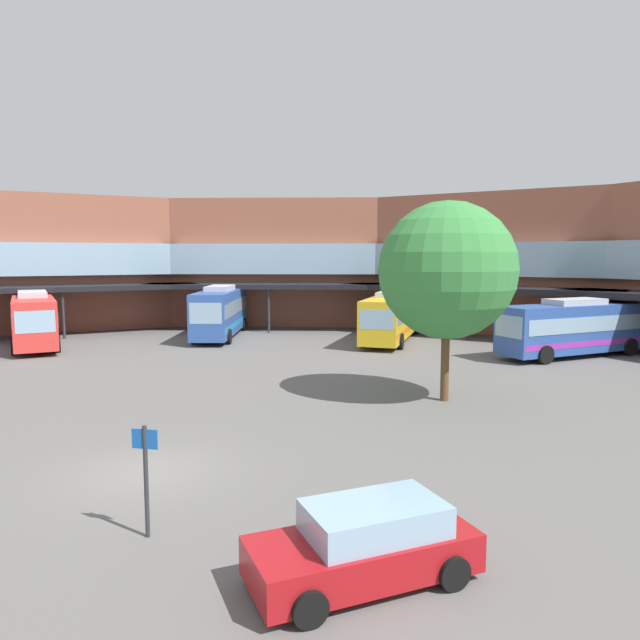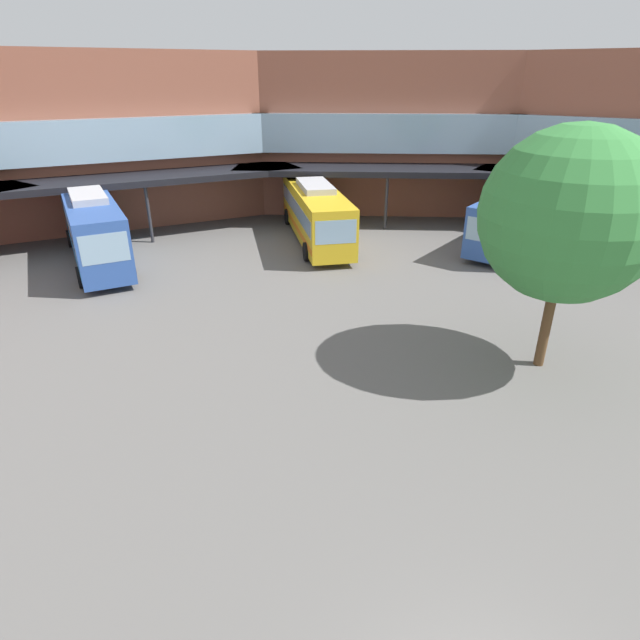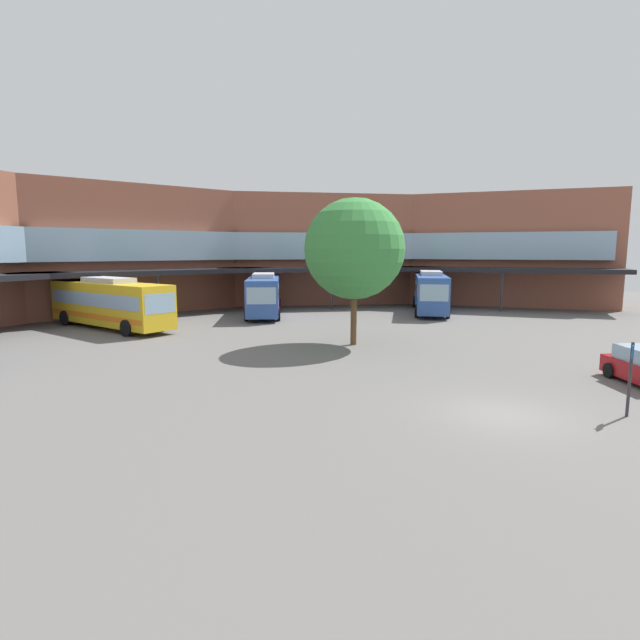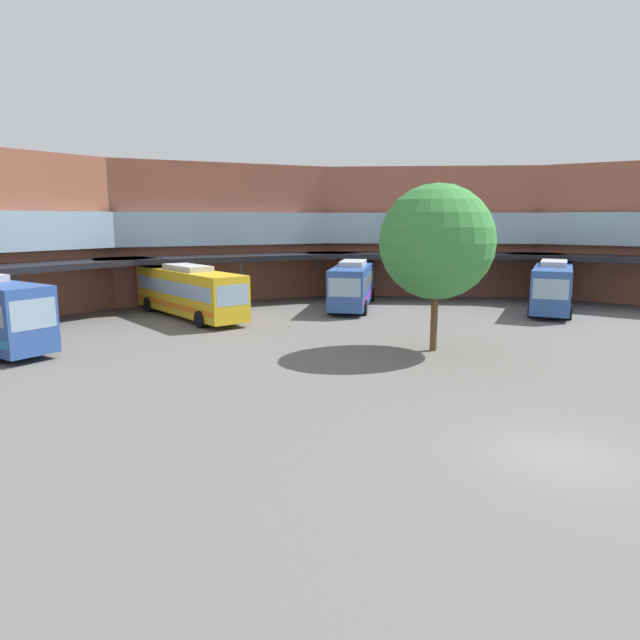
{
  "view_description": "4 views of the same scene",
  "coord_description": "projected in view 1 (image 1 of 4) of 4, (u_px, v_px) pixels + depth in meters",
  "views": [
    {
      "loc": [
        9.48,
        -14.26,
        6.24
      ],
      "look_at": [
        1.4,
        13.42,
        3.08
      ],
      "focal_mm": 32.74,
      "sensor_mm": 36.0,
      "label": 1
    },
    {
      "loc": [
        -3.69,
        -3.87,
        9.91
      ],
      "look_at": [
        -0.08,
        13.93,
        1.23
      ],
      "focal_mm": 29.17,
      "sensor_mm": 36.0,
      "label": 2
    },
    {
      "loc": [
        -16.87,
        -4.77,
        5.55
      ],
      "look_at": [
        2.98,
        10.02,
        2.09
      ],
      "focal_mm": 27.97,
      "sensor_mm": 36.0,
      "label": 3
    },
    {
      "loc": [
        -15.41,
        -7.68,
        6.8
      ],
      "look_at": [
        1.54,
        12.89,
        2.07
      ],
      "focal_mm": 32.07,
      "sensor_mm": 36.0,
      "label": 4
    }
  ],
  "objects": [
    {
      "name": "ground_plane",
      "position": [
        144.0,
        472.0,
        16.93
      ],
      "size": [
        125.29,
        125.29,
        0.0
      ],
      "primitive_type": "plane",
      "color": "#605E5B"
    },
    {
      "name": "station_building",
      "position": [
        347.0,
        265.0,
        39.92
      ],
      "size": [
        83.9,
        43.09,
        11.25
      ],
      "color": "#93543F",
      "rests_on": "ground"
    },
    {
      "name": "bus_0",
      "position": [
        392.0,
        316.0,
        43.21
      ],
      "size": [
        2.95,
        12.06,
        3.66
      ],
      "rotation": [
        0.0,
        0.0,
        4.7
      ],
      "color": "gold",
      "rests_on": "ground"
    },
    {
      "name": "bus_3",
      "position": [
        220.0,
        311.0,
        45.05
      ],
      "size": [
        5.42,
        11.42,
        3.98
      ],
      "rotation": [
        0.0,
        0.0,
        4.99
      ],
      "color": "#2D519E",
      "rests_on": "ground"
    },
    {
      "name": "bus_4",
      "position": [
        573.0,
        327.0,
        36.21
      ],
      "size": [
        9.58,
        8.79,
        3.62
      ],
      "rotation": [
        0.0,
        0.0,
        3.86
      ],
      "color": "#2D519E",
      "rests_on": "ground"
    },
    {
      "name": "bus_5",
      "position": [
        34.0,
        318.0,
        40.93
      ],
      "size": [
        10.33,
        10.74,
        3.79
      ],
      "rotation": [
        0.0,
        0.0,
        5.47
      ],
      "color": "red",
      "rests_on": "ground"
    },
    {
      "name": "parked_car",
      "position": [
        366.0,
        544.0,
        11.19
      ],
      "size": [
        4.56,
        4.16,
        1.53
      ],
      "rotation": [
        0.0,
        0.0,
        3.82
      ],
      "color": "#A51419",
      "rests_on": "ground"
    },
    {
      "name": "plaza_tree",
      "position": [
        447.0,
        270.0,
        24.71
      ],
      "size": [
        5.86,
        5.86,
        8.58
      ],
      "color": "brown",
      "rests_on": "ground"
    },
    {
      "name": "stop_sign_post",
      "position": [
        146.0,
        469.0,
        12.87
      ],
      "size": [
        0.6,
        0.1,
        2.55
      ],
      "color": "#2D2D33",
      "rests_on": "ground"
    }
  ]
}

